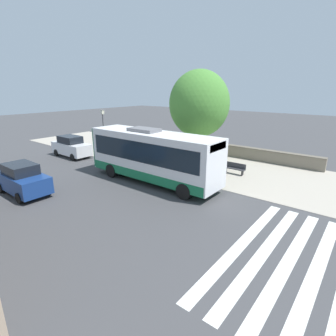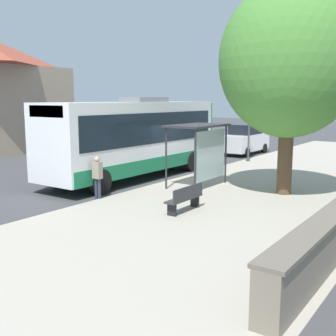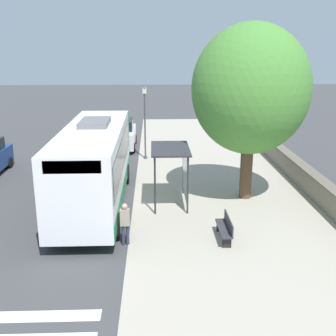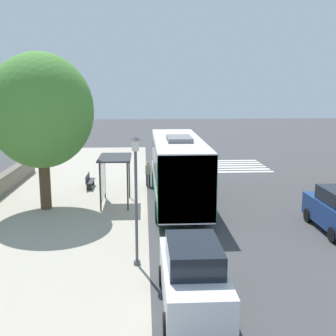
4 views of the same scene
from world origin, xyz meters
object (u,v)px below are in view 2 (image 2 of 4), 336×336
Objects in this scene: bus at (135,137)px; bus_shelter at (200,136)px; pedestrian at (97,174)px; shade_tree at (289,61)px; street_lamp_near at (249,115)px; parked_car_far_lane at (103,141)px; bench at (185,198)px; parked_car_behind_bus at (245,140)px.

bus_shelter is (-3.51, -0.04, 0.21)m from bus.
pedestrian is 8.26m from shade_tree.
street_lamp_near is at bearing -104.81° from bus.
bus reaches higher than pedestrian.
bus_shelter is 8.06m from street_lamp_near.
bus_shelter is 0.36× the size of shade_tree.
bus is 3.52× the size of bus_shelter.
bus is at bearing -68.90° from pedestrian.
parked_car_far_lane is (8.29, -8.96, 0.01)m from pedestrian.
bench is 14.78m from parked_car_far_lane.
bus reaches higher than parked_car_far_lane.
parked_car_far_lane is (13.65, -4.22, -4.12)m from shade_tree.
bus_shelter reaches higher than bench.
bus_shelter is 0.70× the size of parked_car_far_lane.
bus reaches higher than bus_shelter.
street_lamp_near is 1.06× the size of parked_car_behind_bus.
pedestrian is at bearing 87.44° from street_lamp_near.
shade_tree is 1.82× the size of parked_car_behind_bus.
street_lamp_near is (1.40, -7.91, 0.58)m from bus_shelter.
bus is 2.29× the size of parked_car_behind_bus.
shade_tree is (-4.82, 7.28, 2.33)m from street_lamp_near.
parked_car_behind_bus is (-0.46, -10.99, -0.97)m from bus.
shade_tree is at bearing -110.78° from bench.
parked_car_far_lane reaches higher than pedestrian.
pedestrian is at bearing 111.10° from bus.
bus reaches higher than bench.
bus_shelter is 4.53m from shade_tree.
bench is at bearing -175.52° from pedestrian.
bench is 0.39× the size of parked_car_behind_bus.
bench is at bearing 107.94° from parked_car_behind_bus.
street_lamp_near is 0.58× the size of shade_tree.
bus is 1.26× the size of shade_tree.
street_lamp_near reaches higher than bus_shelter.
bus_shelter is at bearing 100.07° from street_lamp_near.
pedestrian is at bearing 94.22° from parked_car_behind_bus.
pedestrian is 12.17m from street_lamp_near.
bus is at bearing -35.79° from bench.
bench is 15.53m from parked_car_behind_bus.
parked_car_far_lane is (11.96, -8.67, 0.46)m from bench.
bench is (-1.73, 3.82, -1.67)m from bus_shelter.
shade_tree is (-1.69, -4.45, 4.58)m from bench.
street_lamp_near is 1.13× the size of parked_car_far_lane.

